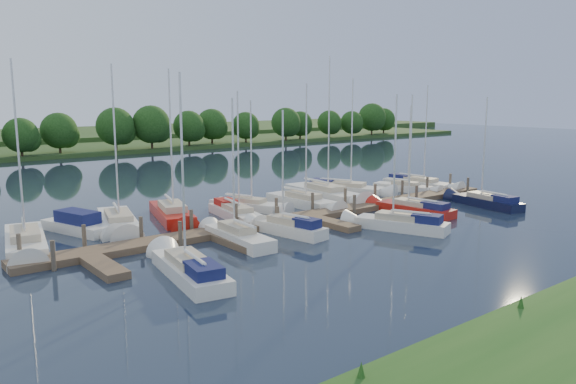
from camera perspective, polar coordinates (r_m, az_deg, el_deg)
ground at (r=35.26m, az=10.30°, el=-4.96°), size 260.00×260.00×0.00m
dock at (r=40.27m, az=2.49°, el=-2.69°), size 40.00×6.00×0.40m
mooring_pilings at (r=41.02m, az=1.47°, el=-1.88°), size 38.24×2.84×2.00m
far_shore at (r=101.13m, az=-23.50°, el=4.06°), size 180.00×30.00×0.60m
distant_hill at (r=125.37m, az=-26.50°, el=4.97°), size 220.00×40.00×1.40m
treeline at (r=88.78m, az=-20.92°, el=6.01°), size 144.60×9.75×8.27m
sailboat_n_0 at (r=36.22m, az=-25.09°, el=-4.89°), size 3.57×8.97×11.34m
motorboat at (r=39.26m, az=-20.34°, el=-3.37°), size 3.46×6.51×1.78m
sailboat_n_2 at (r=39.89m, az=-16.79°, el=-3.11°), size 4.05×9.03×11.30m
sailboat_n_3 at (r=41.41m, az=-11.62°, el=-2.41°), size 3.97×8.75×11.19m
sailboat_n_4 at (r=41.15m, az=-5.21°, el=-2.28°), size 2.75×7.57×9.57m
sailboat_n_5 at (r=44.34m, az=-3.95°, el=-1.46°), size 3.84×6.83×8.86m
sailboat_n_6 at (r=45.51m, az=1.61°, el=-1.13°), size 2.08×7.95×10.25m
sailboat_n_7 at (r=49.30m, az=3.90°, el=-0.31°), size 3.01×10.03×12.64m
sailboat_n_8 at (r=52.14m, az=5.98°, el=0.25°), size 5.13×8.30×10.80m
sailboat_n_9 at (r=53.93m, az=11.87°, el=0.36°), size 2.90×6.49×8.29m
sailboat_n_10 at (r=56.34m, az=13.27°, el=0.75°), size 2.88×8.13×10.22m
sailboat_s_0 at (r=28.47m, az=-10.08°, el=-7.84°), size 3.02×8.20×10.38m
sailboat_s_1 at (r=34.40m, az=-5.23°, el=-4.72°), size 2.02×7.01×9.21m
sailboat_s_2 at (r=36.36m, az=-0.05°, el=-3.80°), size 2.40×6.40×8.42m
sailboat_s_3 at (r=38.26m, az=11.19°, el=-3.32°), size 3.85×7.13×9.38m
sailboat_s_4 at (r=43.81m, az=12.54°, el=-1.74°), size 2.29×7.30×9.31m
sailboat_s_5 at (r=48.29m, az=19.40°, el=-1.01°), size 2.55×7.16×9.15m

